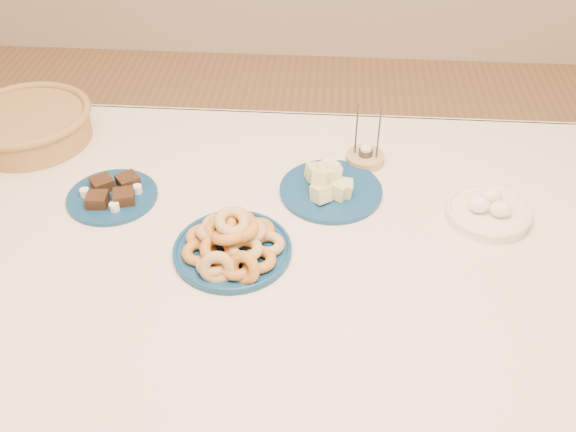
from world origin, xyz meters
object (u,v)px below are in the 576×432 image
(melon_plate, at_px, (330,185))
(egg_bowl, at_px, (488,211))
(dining_table, at_px, (290,269))
(wicker_basket, at_px, (28,124))
(donut_platter, at_px, (232,244))
(brownie_plate, at_px, (113,194))
(candle_holder, at_px, (365,157))

(melon_plate, bearing_deg, egg_bowl, -10.80)
(egg_bowl, bearing_deg, melon_plate, 169.20)
(dining_table, distance_m, wicker_basket, 0.84)
(donut_platter, xyz_separation_m, wicker_basket, (-0.62, 0.43, 0.02))
(brownie_plate, height_order, egg_bowl, egg_bowl)
(donut_platter, xyz_separation_m, melon_plate, (0.21, 0.24, -0.01))
(dining_table, height_order, wicker_basket, wicker_basket)
(egg_bowl, bearing_deg, dining_table, -168.09)
(melon_plate, xyz_separation_m, wicker_basket, (-0.83, 0.18, 0.02))
(brownie_plate, bearing_deg, wicker_basket, 140.64)
(donut_platter, height_order, melon_plate, donut_platter)
(brownie_plate, bearing_deg, donut_platter, -29.05)
(donut_platter, distance_m, wicker_basket, 0.75)
(melon_plate, bearing_deg, candle_holder, 57.18)
(dining_table, bearing_deg, melon_plate, 62.60)
(dining_table, xyz_separation_m, brownie_plate, (-0.44, 0.11, 0.12))
(donut_platter, bearing_deg, wicker_basket, 145.67)
(brownie_plate, distance_m, egg_bowl, 0.91)
(candle_holder, bearing_deg, donut_platter, -128.08)
(brownie_plate, bearing_deg, candle_holder, 18.06)
(dining_table, distance_m, brownie_plate, 0.47)
(melon_plate, distance_m, candle_holder, 0.17)
(candle_holder, bearing_deg, melon_plate, -122.82)
(donut_platter, height_order, egg_bowl, donut_platter)
(donut_platter, relative_size, melon_plate, 0.96)
(melon_plate, relative_size, candle_holder, 1.74)
(brownie_plate, height_order, wicker_basket, wicker_basket)
(melon_plate, height_order, egg_bowl, melon_plate)
(melon_plate, bearing_deg, brownie_plate, -173.29)
(wicker_basket, bearing_deg, egg_bowl, -11.93)
(melon_plate, bearing_deg, donut_platter, -130.82)
(melon_plate, height_order, wicker_basket, wicker_basket)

